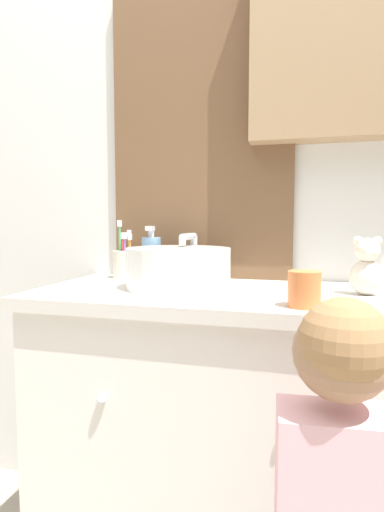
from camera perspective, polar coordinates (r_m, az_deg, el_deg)
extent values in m
cube|color=silver|center=(1.43, 5.57, 12.67)|extent=(3.20, 0.06, 2.50)
cube|color=brown|center=(1.42, 1.22, 15.54)|extent=(0.63, 0.02, 1.04)
cube|color=#B2C1CC|center=(1.42, 1.16, 15.58)|extent=(0.57, 0.01, 0.98)
cube|color=#997A56|center=(1.43, 20.82, 26.85)|extent=(0.55, 0.10, 0.58)
cube|color=silver|center=(1.30, 2.93, -24.74)|extent=(0.96, 0.48, 0.83)
cube|color=beige|center=(1.15, 3.02, -5.70)|extent=(1.00, 0.52, 0.03)
sphere|color=silver|center=(1.06, -12.84, -19.38)|extent=(0.02, 0.02, 0.02)
sphere|color=silver|center=(0.96, 13.93, -22.21)|extent=(0.02, 0.02, 0.02)
cylinder|color=white|center=(1.17, -1.94, -1.72)|extent=(0.30, 0.30, 0.12)
cylinder|color=silver|center=(1.16, -1.95, 0.99)|extent=(0.25, 0.25, 0.01)
cylinder|color=silver|center=(1.34, 0.27, -0.27)|extent=(0.02, 0.02, 0.15)
cylinder|color=silver|center=(1.27, -0.52, 2.80)|extent=(0.02, 0.14, 0.02)
cylinder|color=silver|center=(1.20, -1.40, 2.12)|extent=(0.02, 0.02, 0.02)
sphere|color=white|center=(1.32, 3.78, -1.99)|extent=(0.05, 0.05, 0.05)
cylinder|color=beige|center=(1.40, -9.48, -1.19)|extent=(0.09, 0.09, 0.10)
cylinder|color=orange|center=(1.39, -8.83, 0.24)|extent=(0.01, 0.01, 0.14)
cube|color=white|center=(1.39, -8.87, 2.73)|extent=(0.01, 0.02, 0.02)
cylinder|color=#E5CC4C|center=(1.41, -8.94, 0.53)|extent=(0.01, 0.01, 0.15)
cube|color=white|center=(1.40, -8.97, 3.25)|extent=(0.01, 0.02, 0.02)
cylinder|color=#D6423D|center=(1.41, -9.94, 0.34)|extent=(0.01, 0.01, 0.14)
cube|color=white|center=(1.41, -9.98, 2.88)|extent=(0.01, 0.02, 0.02)
cylinder|color=#47B26B|center=(1.40, -10.26, 1.17)|extent=(0.01, 0.01, 0.19)
cube|color=white|center=(1.39, -10.31, 4.60)|extent=(0.01, 0.02, 0.02)
cylinder|color=#8E56B7|center=(1.38, -9.55, 0.27)|extent=(0.01, 0.01, 0.15)
cube|color=white|center=(1.38, -9.59, 2.88)|extent=(0.01, 0.02, 0.02)
cylinder|color=#6B93B2|center=(1.35, -5.81, -0.36)|extent=(0.06, 0.06, 0.14)
cylinder|color=silver|center=(1.35, -5.84, 3.14)|extent=(0.02, 0.02, 0.02)
cube|color=silver|center=(1.33, -6.02, 3.94)|extent=(0.02, 0.03, 0.02)
sphere|color=#997051|center=(0.68, 20.61, -12.82)|extent=(0.15, 0.15, 0.15)
sphere|color=#997047|center=(0.66, 20.93, -11.48)|extent=(0.14, 0.14, 0.14)
cylinder|color=beige|center=(0.93, 22.20, -18.75)|extent=(0.07, 0.29, 0.04)
cylinder|color=#47B26B|center=(1.05, 20.52, -13.66)|extent=(0.01, 0.05, 0.12)
ellipsoid|color=beige|center=(1.15, 23.64, -2.83)|extent=(0.09, 0.07, 0.09)
sphere|color=beige|center=(1.14, 23.76, 0.78)|extent=(0.06, 0.06, 0.06)
sphere|color=beige|center=(1.14, 22.61, 2.01)|extent=(0.02, 0.02, 0.02)
sphere|color=beige|center=(1.15, 24.99, 1.94)|extent=(0.02, 0.02, 0.02)
sphere|color=silver|center=(1.12, 23.96, 0.44)|extent=(0.02, 0.02, 0.02)
cylinder|color=orange|center=(0.94, 15.75, -4.59)|extent=(0.07, 0.07, 0.08)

